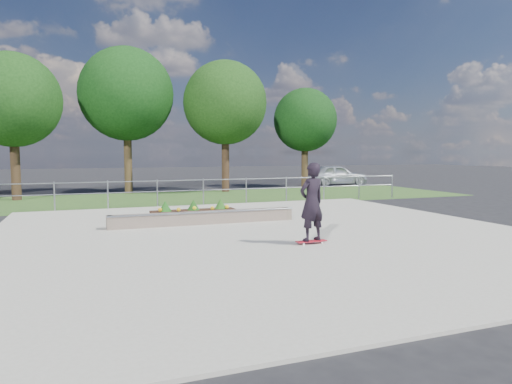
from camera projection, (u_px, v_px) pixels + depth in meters
ground at (268, 235)px, 13.07m from camera, size 120.00×120.00×0.00m
grass_verge at (187, 198)px, 23.32m from camera, size 30.00×8.00×0.02m
concrete_slab at (268, 234)px, 13.07m from camera, size 15.00×15.00×0.06m
fence at (203, 189)px, 19.99m from camera, size 20.06×0.06×1.20m
tree_far_left at (12, 100)px, 21.94m from camera, size 4.55×4.55×7.15m
tree_mid_left at (126, 94)px, 25.68m from camera, size 5.25×5.25×8.25m
tree_mid_right at (225, 103)px, 26.72m from camera, size 4.90×4.90×7.70m
tree_far_right at (305, 120)px, 30.30m from camera, size 4.20×4.20×6.60m
grind_ledge at (204, 218)px, 14.63m from camera, size 6.00×0.44×0.43m
planter_bed at (195, 212)px, 16.03m from camera, size 3.00×1.20×0.61m
skateboarder at (312, 202)px, 11.36m from camera, size 0.80×0.62×2.04m
parked_car at (336, 175)px, 32.50m from camera, size 4.50×2.18×1.48m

